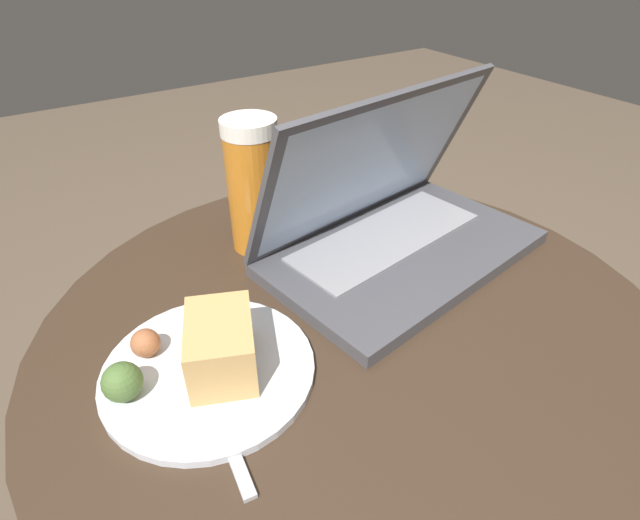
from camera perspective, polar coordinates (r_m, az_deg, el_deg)
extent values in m
cylinder|color=#9E9EA3|center=(0.81, 3.29, -22.03)|extent=(0.07, 0.07, 0.53)
cylinder|color=#38281C|center=(0.60, 4.16, -7.50)|extent=(0.74, 0.74, 0.02)
cube|color=#47474C|center=(0.70, 9.52, 0.84)|extent=(0.40, 0.27, 0.02)
cube|color=gray|center=(0.71, 7.56, 2.68)|extent=(0.30, 0.15, 0.00)
cube|color=#47474C|center=(0.68, 5.97, 11.09)|extent=(0.38, 0.14, 0.21)
cube|color=silver|center=(0.68, 6.13, 10.93)|extent=(0.35, 0.13, 0.19)
cylinder|color=#C6701E|center=(0.69, -7.55, 7.62)|extent=(0.07, 0.07, 0.16)
cylinder|color=white|center=(0.65, -8.18, 14.87)|extent=(0.07, 0.07, 0.02)
cylinder|color=silver|center=(0.54, -12.57, -12.14)|extent=(0.22, 0.22, 0.01)
cube|color=tan|center=(0.51, -11.25, -9.60)|extent=(0.10, 0.11, 0.06)
sphere|color=#9E5B38|center=(0.56, -19.32, -8.94)|extent=(0.03, 0.03, 0.03)
sphere|color=#4C6B33|center=(0.52, -21.67, -12.82)|extent=(0.04, 0.04, 0.04)
cube|color=#B2B2B7|center=(0.49, -10.44, -19.66)|extent=(0.03, 0.12, 0.00)
cube|color=#B2B2B7|center=(0.54, -13.25, -12.69)|extent=(0.03, 0.05, 0.00)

